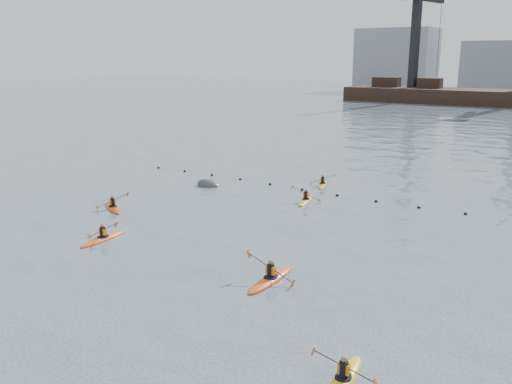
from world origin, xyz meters
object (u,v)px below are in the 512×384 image
kayaker_4 (271,279)px  kayaker_2 (113,207)px  kayaker_0 (103,238)px  kayaker_1 (343,379)px  kayaker_5 (323,184)px  kayaker_3 (306,200)px  mooring_buoy (209,186)px

kayaker_4 → kayaker_2: bearing=-17.7°
kayaker_0 → kayaker_4: (10.83, 0.32, 0.01)m
kayaker_1 → kayaker_4: bearing=132.5°
kayaker_0 → kayaker_2: size_ratio=1.05×
kayaker_0 → kayaker_2: (-4.40, 4.69, -0.00)m
kayaker_0 → kayaker_5: 19.10m
kayaker_2 → kayaker_3: bearing=-19.0°
kayaker_5 → mooring_buoy: 9.01m
kayaker_0 → kayaker_5: bearing=73.0°
kayaker_1 → kayaker_2: kayaker_2 is taller
kayaker_5 → mooring_buoy: kayaker_5 is taller
kayaker_1 → kayaker_5: bearing=112.3°
kayaker_2 → kayaker_3: 13.28m
kayaker_2 → kayaker_4: kayaker_4 is taller
kayaker_3 → mooring_buoy: kayaker_3 is taller
kayaker_0 → mooring_buoy: 13.81m
kayaker_2 → kayaker_4: 15.84m
kayaker_4 → kayaker_5: bearing=-71.9°
kayaker_0 → kayaker_1: bearing=-20.9°
mooring_buoy → kayaker_3: bearing=0.6°
kayaker_0 → mooring_buoy: kayaker_0 is taller
kayaker_0 → kayaker_5: kayaker_0 is taller
kayaker_0 → kayaker_3: bearing=63.8°
kayaker_5 → kayaker_0: bearing=-122.4°
kayaker_3 → kayaker_4: (5.33, -13.22, 0.01)m
kayaker_3 → kayaker_5: (-1.24, 5.08, -0.01)m
kayaker_4 → mooring_buoy: (-13.96, 13.14, -0.11)m
kayaker_2 → kayaker_1: bearing=-85.5°
kayaker_1 → kayaker_4: 8.15m
kayaker_1 → kayaker_2: (-21.31, 9.79, 0.00)m
kayaker_2 → kayaker_3: (9.90, 8.85, -0.00)m
kayaker_1 → mooring_buoy: kayaker_1 is taller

